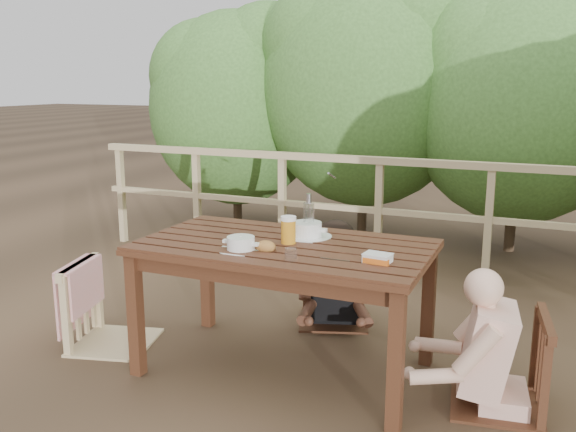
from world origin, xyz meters
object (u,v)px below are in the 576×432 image
at_px(bread_roll, 266,247).
at_px(soup_near, 241,244).
at_px(soup_far, 307,230).
at_px(bottle, 309,216).
at_px(chair_right, 502,319).
at_px(woman, 336,241).
at_px(table, 285,308).
at_px(chair_left, 111,269).
at_px(butter_tub, 378,259).
at_px(diner_right, 511,296).
at_px(beer_glass, 288,231).
at_px(tumbler, 291,256).
at_px(chair_far, 334,257).

bearing_deg(bread_roll, soup_near, -162.46).
height_order(soup_far, bottle, bottle).
xyz_separation_m(chair_right, woman, (-1.15, 0.77, 0.10)).
bearing_deg(table, chair_left, -174.45).
relative_size(soup_near, butter_tub, 1.84).
xyz_separation_m(chair_right, bottle, (-1.10, 0.14, 0.40)).
height_order(chair_right, diner_right, diner_right).
bearing_deg(woman, beer_glass, 70.73).
height_order(diner_right, bread_roll, diner_right).
bearing_deg(beer_glass, table, -159.35).
xyz_separation_m(woman, soup_far, (0.03, -0.62, 0.22)).
height_order(soup_near, beer_glass, beer_glass).
xyz_separation_m(soup_near, soup_far, (0.22, 0.41, 0.01)).
bearing_deg(chair_left, butter_tub, -106.08).
distance_m(diner_right, tumbler, 1.11).
height_order(diner_right, bottle, diner_right).
height_order(woman, tumbler, woman).
distance_m(chair_left, soup_near, 1.01).
relative_size(chair_left, beer_glass, 5.94).
height_order(chair_right, beer_glass, chair_right).
distance_m(bottle, butter_tub, 0.62).
height_order(woman, bottle, woman).
bearing_deg(beer_glass, butter_tub, -16.07).
height_order(chair_right, butter_tub, chair_right).
height_order(chair_left, soup_near, chair_left).
xyz_separation_m(chair_right, diner_right, (0.03, 0.00, 0.13)).
xyz_separation_m(chair_right, soup_near, (-1.33, -0.26, 0.31)).
relative_size(soup_far, beer_glass, 1.75).
bearing_deg(tumbler, soup_near, 166.23).
relative_size(chair_left, diner_right, 0.83).
distance_m(tumbler, butter_tub, 0.43).
bearing_deg(chair_left, bread_roll, -107.79).
bearing_deg(diner_right, tumbler, 100.40).
bearing_deg(chair_left, soup_far, -90.21).
bearing_deg(chair_right, soup_far, -105.21).
height_order(soup_near, tumbler, soup_near).
height_order(soup_near, soup_far, soup_far).
distance_m(chair_left, chair_right, 2.31).
bearing_deg(table, soup_near, -127.87).
relative_size(chair_right, butter_tub, 6.89).
bearing_deg(beer_glass, diner_right, 2.09).
bearing_deg(diner_right, bottle, 74.97).
bearing_deg(woman, soup_far, 73.88).
height_order(chair_far, woman, woman).
distance_m(chair_left, chair_far, 1.47).
bearing_deg(bottle, chair_left, -165.74).
bearing_deg(soup_near, beer_glass, 49.79).
height_order(chair_right, tumbler, chair_right).
bearing_deg(bread_roll, chair_right, 10.35).
distance_m(soup_near, bottle, 0.48).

